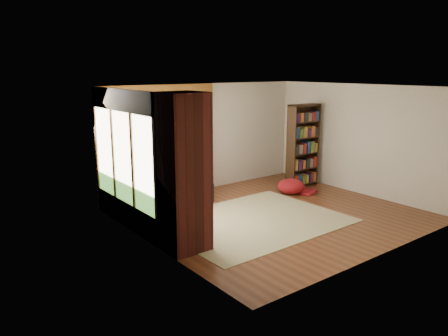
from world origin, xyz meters
TOP-DOWN VIEW (x-y plane):
  - floor at (0.00, 0.00)m, footprint 5.50×5.50m
  - ceiling at (0.00, 0.00)m, footprint 5.50×5.50m
  - wall_back at (0.00, 2.50)m, footprint 5.50×0.04m
  - wall_front at (0.00, -2.50)m, footprint 5.50×0.04m
  - wall_left at (-2.75, 0.00)m, footprint 0.04×5.00m
  - wall_right at (2.75, 0.00)m, footprint 0.04×5.00m
  - windows_back at (-1.20, 2.47)m, footprint 2.82×0.10m
  - windows_left at (-2.72, 1.20)m, footprint 0.10×2.62m
  - roller_blind at (-2.69, 2.03)m, footprint 0.03×0.72m
  - brick_chimney at (-2.40, -0.35)m, footprint 0.70×0.70m
  - sectional_sofa at (-1.95, 1.70)m, footprint 2.20×2.20m
  - area_rug at (-0.62, -0.03)m, footprint 3.56×2.75m
  - bookshelf at (2.14, 1.22)m, footprint 0.90×0.30m
  - pouf at (1.41, 0.89)m, footprint 0.82×0.82m
  - dog_tan at (-1.56, 1.68)m, footprint 1.06×1.04m
  - dog_brindle at (-2.13, 1.06)m, footprint 0.66×0.93m
  - throw_pillows at (-1.92, 1.85)m, footprint 1.98×1.68m

SIDE VIEW (x-z plane):
  - floor at x=0.00m, z-range 0.00..0.00m
  - area_rug at x=-0.62m, z-range 0.00..0.01m
  - pouf at x=1.41m, z-range 0.01..0.37m
  - sectional_sofa at x=-1.95m, z-range -0.10..0.70m
  - throw_pillows at x=-1.92m, z-range 0.53..0.98m
  - dog_brindle at x=-2.13m, z-range 0.54..1.01m
  - dog_tan at x=-1.56m, z-range 0.54..1.06m
  - bookshelf at x=2.14m, z-range 0.00..2.09m
  - wall_back at x=0.00m, z-range 0.00..2.60m
  - wall_front at x=0.00m, z-range 0.00..2.60m
  - wall_left at x=-2.75m, z-range 0.00..2.60m
  - wall_right at x=2.75m, z-range 0.00..2.60m
  - brick_chimney at x=-2.40m, z-range 0.00..2.60m
  - windows_back at x=-1.20m, z-range 0.40..2.30m
  - windows_left at x=-2.72m, z-range 0.40..2.30m
  - roller_blind at x=-2.69m, z-range 1.30..2.20m
  - ceiling at x=0.00m, z-range 2.60..2.60m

